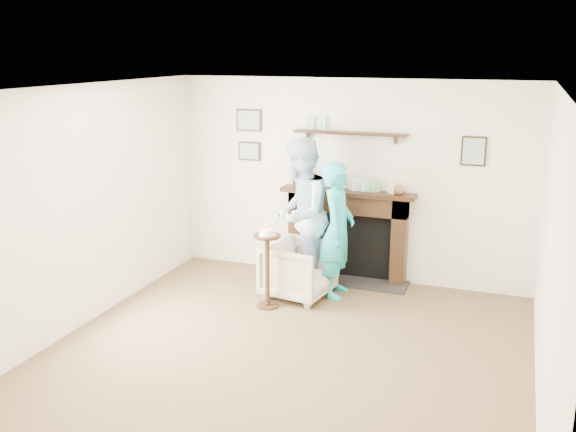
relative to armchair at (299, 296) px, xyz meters
The scene contains 6 objects.
ground 1.65m from the armchair, 77.21° to the right, with size 5.00×5.00×0.00m, color brown.
room_shell 1.90m from the armchair, 68.47° to the right, with size 4.54×5.02×2.52m.
armchair is the anchor object (origin of this frame).
man 0.30m from the armchair, 107.48° to the left, with size 0.89×0.70×1.84m, color #A2B4CB.
woman 0.45m from the armchair, 27.71° to the left, with size 0.58×0.38×1.60m, color teal.
pedestal_table 0.76m from the armchair, 118.98° to the right, with size 0.30×0.30×0.97m.
Camera 1 is at (1.95, -5.10, 2.84)m, focal length 40.00 mm.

